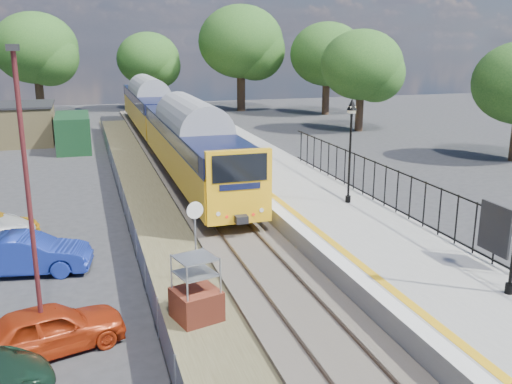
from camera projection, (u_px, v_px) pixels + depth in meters
name	position (u px, v px, depth m)	size (l,w,h in m)	color
ground	(280.00, 290.00, 18.61)	(120.00, 120.00, 0.00)	#2D2D30
track_bed	(204.00, 208.00, 27.40)	(5.90, 80.00, 0.29)	#473F38
platform	(308.00, 202.00, 27.08)	(5.00, 70.00, 0.90)	gray
platform_edge	(267.00, 196.00, 26.38)	(0.90, 70.00, 0.01)	silver
victorian_lamp_north	(351.00, 126.00, 24.55)	(0.44, 0.44, 4.60)	black
palisade_fence	(421.00, 202.00, 22.05)	(0.12, 26.00, 2.00)	black
wire_fence	(121.00, 192.00, 28.37)	(0.06, 52.00, 1.20)	#999EA3
outbuilding	(14.00, 126.00, 44.01)	(10.80, 10.10, 3.12)	#9E8C59
tree_line	(153.00, 54.00, 56.15)	(56.80, 43.80, 11.88)	#332319
train	(165.00, 119.00, 41.46)	(2.82, 40.83, 3.51)	yellow
brick_plinth	(196.00, 290.00, 16.34)	(1.51, 1.51, 1.98)	maroon
speed_sign	(195.00, 228.00, 18.60)	(0.57, 0.15, 2.85)	#999EA3
carpark_lamp	(28.00, 191.00, 13.63)	(0.25, 0.50, 7.80)	#501A1C
car_red	(50.00, 329.00, 14.73)	(1.54, 3.84, 1.31)	#AE3010
car_blue	(27.00, 254.00, 19.76)	(1.50, 4.30, 1.42)	navy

